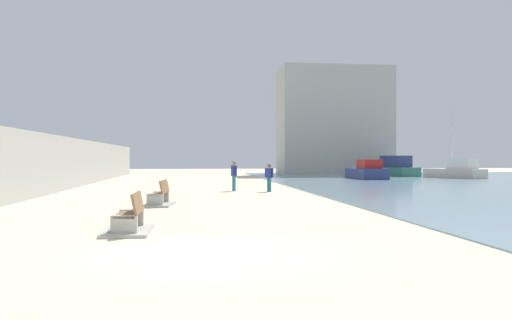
% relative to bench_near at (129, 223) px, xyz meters
% --- Properties ---
extents(ground_plane, '(120.00, 120.00, 0.00)m').
position_rel_bench_near_xyz_m(ground_plane, '(1.61, 15.01, -0.23)').
color(ground_plane, beige).
extents(seawall, '(0.80, 64.00, 3.03)m').
position_rel_bench_near_xyz_m(seawall, '(-5.89, 15.01, 1.28)').
color(seawall, '#ADAAA3').
rests_on(seawall, ground).
extents(bench_near, '(1.12, 2.11, 0.98)m').
position_rel_bench_near_xyz_m(bench_near, '(0.00, 0.00, 0.00)').
color(bench_near, '#ADAAA3').
rests_on(bench_near, ground).
extents(bench_far, '(1.32, 2.20, 0.98)m').
position_rel_bench_near_xyz_m(bench_far, '(0.26, 7.30, 0.00)').
color(bench_far, '#ADAAA3').
rests_on(bench_far, ground).
extents(person_walking, '(0.31, 0.47, 1.67)m').
position_rel_bench_near_xyz_m(person_walking, '(3.83, 15.67, 0.74)').
color(person_walking, teal).
rests_on(person_walking, ground).
extents(person_standing, '(0.43, 0.37, 1.51)m').
position_rel_bench_near_xyz_m(person_standing, '(5.67, 14.79, 0.63)').
color(person_standing, teal).
rests_on(person_standing, ground).
extents(boat_distant, '(2.33, 5.01, 1.66)m').
position_rel_bench_near_xyz_m(boat_distant, '(16.41, 30.11, 0.43)').
color(boat_distant, navy).
rests_on(boat_distant, water_bay).
extents(boat_nearest, '(4.28, 7.07, 2.02)m').
position_rel_bench_near_xyz_m(boat_nearest, '(21.28, 36.97, 0.53)').
color(boat_nearest, '#337060').
rests_on(boat_nearest, water_bay).
extents(boat_outer, '(4.39, 5.60, 6.37)m').
position_rel_bench_near_xyz_m(boat_outer, '(24.94, 30.88, 0.47)').
color(boat_outer, beige).
rests_on(boat_outer, water_bay).
extents(harbor_building, '(12.00, 6.00, 11.71)m').
position_rel_bench_near_xyz_m(harbor_building, '(17.04, 43.01, 5.62)').
color(harbor_building, '#ADAAA3').
rests_on(harbor_building, ground).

